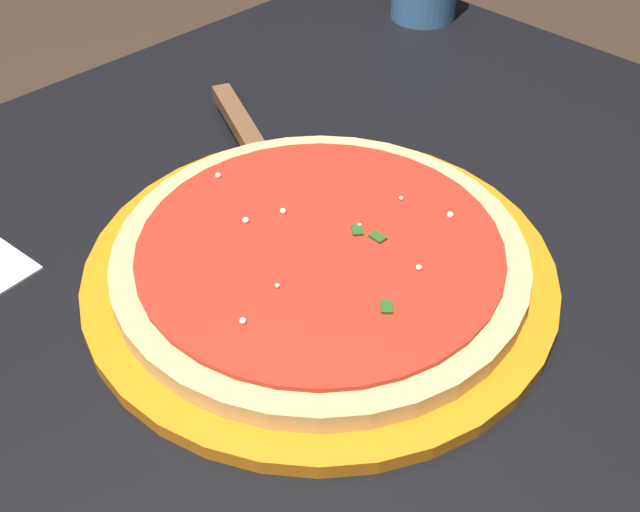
{
  "coord_description": "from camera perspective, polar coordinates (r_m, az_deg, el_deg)",
  "views": [
    {
      "loc": [
        0.3,
        0.35,
        1.13
      ],
      "look_at": [
        -0.01,
        0.04,
        0.75
      ],
      "focal_mm": 42.95,
      "sensor_mm": 36.0,
      "label": 1
    }
  ],
  "objects": [
    {
      "name": "restaurant_table",
      "position": [
        0.71,
        -2.71,
        -8.48
      ],
      "size": [
        1.01,
        0.75,
        0.73
      ],
      "color": "black",
      "rests_on": "ground_plane"
    },
    {
      "name": "serving_plate",
      "position": [
        0.59,
        0.0,
        -1.03
      ],
      "size": [
        0.36,
        0.36,
        0.01
      ],
      "primitive_type": "cylinder",
      "color": "orange",
      "rests_on": "restaurant_table"
    },
    {
      "name": "pizza",
      "position": [
        0.58,
        0.0,
        0.13
      ],
      "size": [
        0.31,
        0.31,
        0.02
      ],
      "color": "#DBB26B",
      "rests_on": "serving_plate"
    },
    {
      "name": "pizza_server",
      "position": [
        0.71,
        -5.04,
        8.19
      ],
      "size": [
        0.13,
        0.22,
        0.01
      ],
      "color": "silver",
      "rests_on": "serving_plate"
    }
  ]
}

